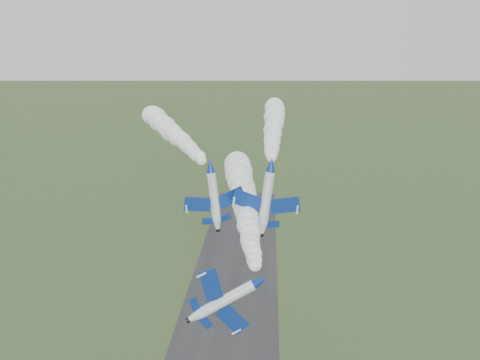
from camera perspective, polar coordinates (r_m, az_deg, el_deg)
name	(u,v)px	position (r m, az deg, el deg)	size (l,w,h in m)	color
runway	(222,359)	(117.36, -1.95, -18.59)	(24.00, 260.00, 0.04)	#2D2D2F
jet_lead	(261,281)	(67.82, 2.26, -10.72)	(4.94, 11.70, 8.54)	white
smoke_trail_jet_lead	(244,201)	(95.43, 0.46, -2.28)	(5.79, 55.60, 5.79)	white
jet_pair_left	(210,166)	(87.56, -3.19, 1.52)	(10.53, 12.17, 3.17)	white
smoke_trail_jet_pair_left	(172,132)	(119.20, -7.28, 5.11)	(5.06, 60.00, 5.06)	white
jet_pair_right	(271,165)	(86.79, 3.35, 1.65)	(11.19, 13.57, 3.45)	white
smoke_trail_jet_pair_right	(274,126)	(125.20, 3.61, 5.81)	(5.60, 71.78, 5.60)	white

